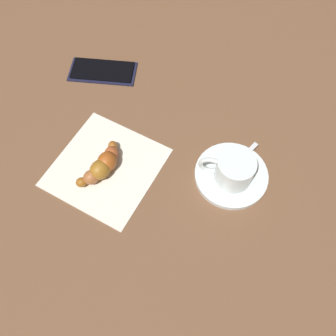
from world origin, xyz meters
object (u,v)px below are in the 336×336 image
(saucer, at_px, (231,175))
(espresso_cup, at_px, (233,170))
(napkin, at_px, (106,167))
(teaspoon, at_px, (229,172))
(sugar_packet, at_px, (245,176))
(croissant, at_px, (103,165))
(cell_phone, at_px, (103,71))

(saucer, bearing_deg, espresso_cup, -79.73)
(napkin, bearing_deg, teaspoon, 23.29)
(sugar_packet, distance_m, croissant, 0.27)
(napkin, relative_size, croissant, 1.59)
(espresso_cup, relative_size, teaspoon, 0.78)
(saucer, distance_m, croissant, 0.25)
(saucer, xyz_separation_m, croissant, (-0.22, -0.10, 0.01))
(espresso_cup, relative_size, croissant, 0.82)
(cell_phone, bearing_deg, espresso_cup, -18.28)
(sugar_packet, bearing_deg, napkin, 116.88)
(croissant, distance_m, cell_phone, 0.26)
(saucer, relative_size, sugar_packet, 2.38)
(napkin, xyz_separation_m, croissant, (0.00, -0.01, 0.02))
(saucer, relative_size, napkin, 0.72)
(croissant, xyz_separation_m, cell_phone, (-0.14, 0.21, -0.02))
(sugar_packet, bearing_deg, croissant, 118.31)
(saucer, distance_m, espresso_cup, 0.04)
(teaspoon, height_order, cell_phone, teaspoon)
(espresso_cup, xyz_separation_m, cell_phone, (-0.36, 0.12, -0.04))
(cell_phone, bearing_deg, sugar_packet, -15.48)
(sugar_packet, height_order, napkin, sugar_packet)
(sugar_packet, relative_size, croissant, 0.48)
(espresso_cup, relative_size, napkin, 0.52)
(teaspoon, relative_size, sugar_packet, 2.20)
(cell_phone, bearing_deg, saucer, -17.34)
(saucer, distance_m, cell_phone, 0.38)
(cell_phone, bearing_deg, napkin, -56.13)
(teaspoon, distance_m, napkin, 0.24)
(saucer, height_order, sugar_packet, sugar_packet)
(saucer, bearing_deg, sugar_packet, 13.06)
(espresso_cup, bearing_deg, napkin, -158.96)
(saucer, bearing_deg, cell_phone, 162.66)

